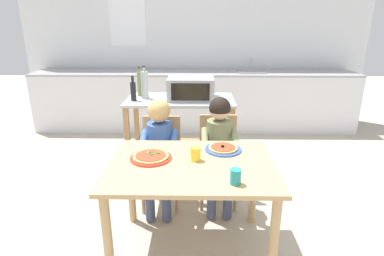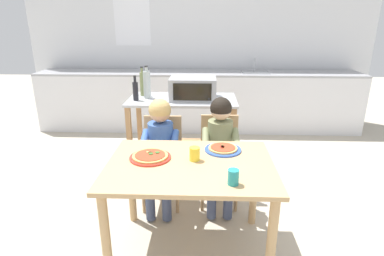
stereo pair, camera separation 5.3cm
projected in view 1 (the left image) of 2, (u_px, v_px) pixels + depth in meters
The scene contains 17 objects.
ground_plane at pixel (193, 172), 3.59m from camera, with size 12.71×12.71×0.00m, color #B7AD99.
back_wall_tiled at pixel (195, 39), 5.00m from camera, with size 5.42×0.13×2.70m.
kitchen_counter at pixel (195, 100), 4.91m from camera, with size 4.88×0.60×1.09m.
kitchen_island_cart at pixel (180, 124), 3.39m from camera, with size 1.13×0.59×0.86m.
toaster_oven at pixel (191, 88), 3.27m from camera, with size 0.47×0.39×0.22m.
bottle_squat_spirits at pixel (145, 85), 3.26m from camera, with size 0.08×0.08×0.34m.
bottle_clear_vinegar at pixel (133, 91), 3.19m from camera, with size 0.06×0.06×0.25m.
bottle_tall_green_wine at pixel (140, 84), 3.38m from camera, with size 0.05×0.05×0.31m.
dining_table at pixel (191, 177), 2.19m from camera, with size 1.14×0.83×0.72m.
dining_chair_left at pixel (161, 155), 2.87m from camera, with size 0.36×0.36×0.81m.
dining_chair_right at pixel (218, 153), 2.91m from camera, with size 0.36×0.36×0.81m.
child_in_blue_striped_shirt at pixel (159, 142), 2.70m from camera, with size 0.32×0.42×1.00m.
child_in_olive_shirt at pixel (219, 141), 2.74m from camera, with size 0.32×0.42×1.01m.
pizza_plate_red_rimmed at pixel (151, 157), 2.22m from camera, with size 0.29×0.29×0.03m.
pizza_plate_blue_rimmed at pixel (223, 149), 2.36m from camera, with size 0.27×0.27×0.03m.
drinking_cup_teal at pixel (235, 177), 1.87m from camera, with size 0.07×0.07×0.10m, color teal.
drinking_cup_yellow at pixel (195, 154), 2.18m from camera, with size 0.07×0.07×0.10m, color yellow.
Camera 1 is at (0.04, -1.95, 1.66)m, focal length 29.46 mm.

